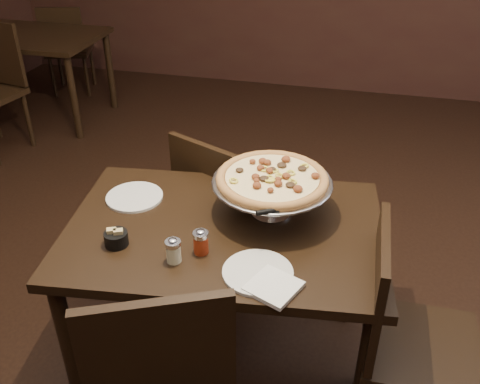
# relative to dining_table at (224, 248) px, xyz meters

# --- Properties ---
(room) EXTENTS (6.04, 7.04, 2.84)m
(room) POSITION_rel_dining_table_xyz_m (-0.02, 0.06, 0.75)
(room) COLOR black
(room) RESTS_ON ground
(dining_table) EXTENTS (1.28, 0.93, 0.75)m
(dining_table) POSITION_rel_dining_table_xyz_m (0.00, 0.00, 0.00)
(dining_table) COLOR black
(dining_table) RESTS_ON ground
(background_table) EXTENTS (1.15, 0.77, 0.72)m
(background_table) POSITION_rel_dining_table_xyz_m (-2.28, 2.27, -0.02)
(background_table) COLOR black
(background_table) RESTS_ON ground
(pizza_stand) EXTENTS (0.46, 0.46, 0.19)m
(pizza_stand) POSITION_rel_dining_table_xyz_m (0.15, 0.14, 0.25)
(pizza_stand) COLOR silver
(pizza_stand) RESTS_ON dining_table
(parmesan_shaker) EXTENTS (0.05, 0.05, 0.10)m
(parmesan_shaker) POSITION_rel_dining_table_xyz_m (-0.12, -0.23, 0.14)
(parmesan_shaker) COLOR beige
(parmesan_shaker) RESTS_ON dining_table
(pepper_flake_shaker) EXTENTS (0.06, 0.06, 0.10)m
(pepper_flake_shaker) POSITION_rel_dining_table_xyz_m (-0.04, -0.17, 0.14)
(pepper_flake_shaker) COLOR maroon
(pepper_flake_shaker) RESTS_ON dining_table
(packet_caddy) EXTENTS (0.09, 0.09, 0.07)m
(packet_caddy) POSITION_rel_dining_table_xyz_m (-0.35, -0.20, 0.13)
(packet_caddy) COLOR black
(packet_caddy) RESTS_ON dining_table
(napkin_stack) EXTENTS (0.20, 0.20, 0.02)m
(napkin_stack) POSITION_rel_dining_table_xyz_m (0.25, -0.29, 0.11)
(napkin_stack) COLOR white
(napkin_stack) RESTS_ON dining_table
(plate_left) EXTENTS (0.23, 0.23, 0.01)m
(plate_left) POSITION_rel_dining_table_xyz_m (-0.41, 0.11, 0.10)
(plate_left) COLOR silver
(plate_left) RESTS_ON dining_table
(plate_near) EXTENTS (0.24, 0.24, 0.01)m
(plate_near) POSITION_rel_dining_table_xyz_m (0.18, -0.23, 0.10)
(plate_near) COLOR silver
(plate_near) RESTS_ON dining_table
(serving_spatula) EXTENTS (0.16, 0.16, 0.02)m
(serving_spatula) POSITION_rel_dining_table_xyz_m (0.20, -0.07, 0.25)
(serving_spatula) COLOR silver
(serving_spatula) RESTS_ON pizza_stand
(chair_far) EXTENTS (0.54, 0.54, 0.88)m
(chair_far) POSITION_rel_dining_table_xyz_m (-0.14, 0.49, -0.17)
(chair_far) COLOR black
(chair_far) RESTS_ON ground
(chair_side) EXTENTS (0.42, 0.42, 0.90)m
(chair_side) POSITION_rel_dining_table_xyz_m (0.70, -0.12, -0.16)
(chair_side) COLOR black
(chair_side) RESTS_ON ground
(bg_chair_far) EXTENTS (0.49, 0.49, 0.83)m
(bg_chair_far) POSITION_rel_dining_table_xyz_m (-2.29, 2.83, -0.19)
(bg_chair_far) COLOR black
(bg_chair_far) RESTS_ON ground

